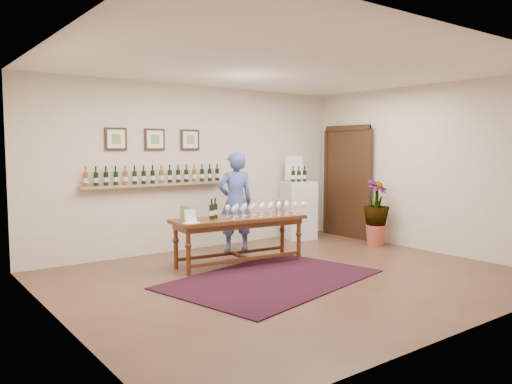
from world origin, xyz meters
TOP-DOWN VIEW (x-y plane):
  - ground at (0.00, 0.00)m, footprint 6.00×6.00m
  - room_shell at (2.11, 1.86)m, footprint 6.00×6.00m
  - rug at (-0.29, 0.06)m, footprint 3.09×2.40m
  - tasting_table at (-0.14, 1.03)m, footprint 2.08×0.86m
  - table_glasses at (0.23, 0.95)m, footprint 1.44×0.50m
  - table_bottles at (-0.54, 1.12)m, footprint 0.27×0.17m
  - pitcher_left at (-0.98, 1.17)m, footprint 0.16×0.16m
  - pitcher_right at (0.66, 1.07)m, footprint 0.16×0.16m
  - menu_card at (-1.00, 0.96)m, footprint 0.21×0.15m
  - display_pedestal at (2.01, 2.14)m, footprint 0.68×0.68m
  - pedestal_bottles at (1.95, 2.06)m, footprint 0.29×0.14m
  - info_sign at (2.01, 2.27)m, footprint 0.36×0.11m
  - potted_plant at (2.61, 0.74)m, footprint 0.65×0.65m
  - person at (0.36, 1.86)m, footprint 0.70×0.55m

SIDE VIEW (x-z plane):
  - ground at x=0.00m, z-range 0.00..0.00m
  - rug at x=-0.29m, z-range 0.00..0.01m
  - display_pedestal at x=2.01m, z-range 0.00..1.11m
  - potted_plant at x=2.61m, z-range 0.09..1.12m
  - tasting_table at x=-0.14m, z-range 0.25..0.97m
  - menu_card at x=-1.00m, z-range 0.72..0.90m
  - table_glasses at x=0.23m, z-range 0.72..0.91m
  - pitcher_right at x=0.66m, z-range 0.72..0.93m
  - pitcher_left at x=-0.98m, z-range 0.72..0.94m
  - person at x=0.36m, z-range 0.00..1.68m
  - table_bottles at x=-0.54m, z-range 0.72..1.00m
  - room_shell at x=2.11m, z-range -1.88..4.12m
  - pedestal_bottles at x=1.95m, z-range 1.11..1.39m
  - info_sign at x=2.01m, z-range 1.11..1.61m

